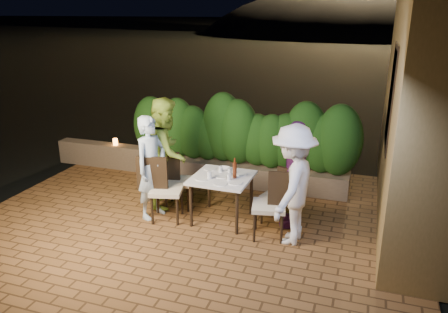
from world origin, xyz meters
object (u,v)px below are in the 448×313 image
at_px(chair_left_front, 167,189).
at_px(chair_left_back, 179,180).
at_px(beer_bottle, 235,168).
at_px(chair_right_back, 278,195).
at_px(diner_purple, 296,174).
at_px(dining_table, 222,198).
at_px(chair_right_front, 269,205).
at_px(parapet_lamp, 115,142).
at_px(diner_blue, 151,168).
at_px(diner_green, 167,152).
at_px(diner_white, 293,185).
at_px(bowl, 224,169).

distance_m(chair_left_front, chair_left_back, 0.50).
relative_size(beer_bottle, chair_left_front, 0.31).
height_order(chair_right_back, diner_purple, diner_purple).
bearing_deg(beer_bottle, dining_table, -177.76).
bearing_deg(chair_right_front, dining_table, -31.11).
relative_size(chair_left_front, chair_left_back, 1.08).
height_order(chair_left_front, chair_right_front, chair_left_front).
bearing_deg(chair_right_front, parapet_lamp, -38.57).
height_order(beer_bottle, chair_left_front, beer_bottle).
bearing_deg(beer_bottle, chair_right_back, 15.55).
relative_size(chair_left_front, diner_blue, 0.63).
relative_size(dining_table, diner_green, 0.49).
relative_size(chair_right_back, diner_blue, 0.57).
height_order(dining_table, beer_bottle, beer_bottle).
distance_m(chair_left_back, parapet_lamp, 2.52).
bearing_deg(parapet_lamp, diner_blue, -45.04).
distance_m(chair_left_back, chair_right_front, 1.77).
height_order(chair_left_front, diner_green, diner_green).
xyz_separation_m(diner_purple, parapet_lamp, (-4.08, 1.41, -0.27)).
distance_m(beer_bottle, diner_white, 1.01).
bearing_deg(bowl, chair_left_front, -144.62).
bearing_deg(diner_green, chair_right_back, -105.71).
bearing_deg(chair_left_back, parapet_lamp, 135.46).
xyz_separation_m(chair_left_front, chair_right_back, (1.71, 0.45, -0.05)).
xyz_separation_m(diner_white, diner_purple, (-0.05, 0.53, -0.04)).
xyz_separation_m(bowl, diner_green, (-1.05, 0.04, 0.17)).
relative_size(dining_table, chair_right_back, 0.95).
height_order(beer_bottle, parapet_lamp, beer_bottle).
xyz_separation_m(chair_right_front, diner_purple, (0.29, 0.51, 0.32)).
bearing_deg(chair_left_front, chair_right_back, 0.86).
xyz_separation_m(bowl, chair_left_back, (-0.79, -0.05, -0.28)).
height_order(chair_right_front, parapet_lamp, chair_right_front).
distance_m(chair_left_back, chair_right_back, 1.73).
xyz_separation_m(chair_left_back, chair_right_front, (1.69, -0.53, 0.03)).
height_order(bowl, diner_purple, diner_purple).
bearing_deg(parapet_lamp, diner_purple, -19.04).
xyz_separation_m(bowl, parapet_lamp, (-2.90, 1.33, -0.20)).
distance_m(beer_bottle, chair_right_front, 0.80).
relative_size(chair_left_back, diner_purple, 0.58).
bearing_deg(beer_bottle, chair_right_front, -25.71).
distance_m(bowl, diner_white, 1.38).
relative_size(diner_green, diner_white, 1.06).
bearing_deg(bowl, diner_blue, -153.89).
height_order(chair_left_back, diner_blue, diner_blue).
distance_m(diner_blue, diner_purple, 2.28).
distance_m(chair_right_front, diner_purple, 0.67).
bearing_deg(diner_green, diner_blue, 168.06).
bearing_deg(diner_blue, chair_left_back, -14.20).
bearing_deg(chair_right_front, diner_blue, -13.83).
xyz_separation_m(dining_table, diner_blue, (-1.11, -0.22, 0.47)).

